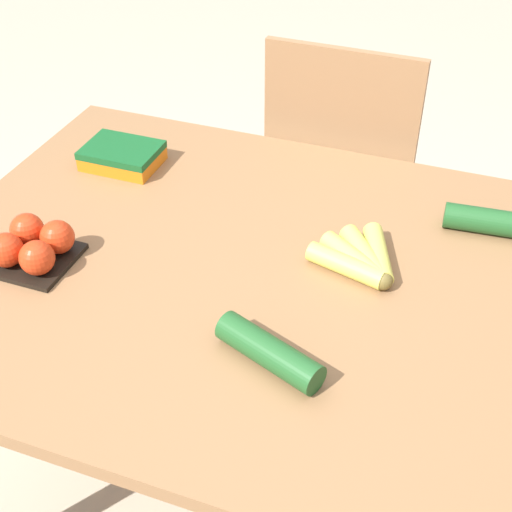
{
  "coord_description": "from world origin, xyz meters",
  "views": [
    {
      "loc": [
        0.35,
        -0.96,
        1.62
      ],
      "look_at": [
        0.0,
        0.0,
        0.81
      ],
      "focal_mm": 50.0,
      "sensor_mm": 36.0,
      "label": 1
    }
  ],
  "objects_px": {
    "carrot_bag": "(122,154)",
    "cucumber_near": "(269,352)",
    "chair": "(344,197)",
    "cucumber_far": "(493,222)",
    "tomato_pack": "(32,246)",
    "banana_bunch": "(362,260)"
  },
  "relations": [
    {
      "from": "tomato_pack",
      "to": "carrot_bag",
      "type": "bearing_deg",
      "value": 92.42
    },
    {
      "from": "carrot_bag",
      "to": "cucumber_near",
      "type": "height_order",
      "value": "cucumber_near"
    },
    {
      "from": "cucumber_near",
      "to": "carrot_bag",
      "type": "bearing_deg",
      "value": 137.91
    },
    {
      "from": "cucumber_far",
      "to": "banana_bunch",
      "type": "bearing_deg",
      "value": -137.58
    },
    {
      "from": "banana_bunch",
      "to": "cucumber_near",
      "type": "bearing_deg",
      "value": -105.74
    },
    {
      "from": "tomato_pack",
      "to": "cucumber_near",
      "type": "distance_m",
      "value": 0.51
    },
    {
      "from": "chair",
      "to": "cucumber_near",
      "type": "bearing_deg",
      "value": 96.98
    },
    {
      "from": "tomato_pack",
      "to": "carrot_bag",
      "type": "relative_size",
      "value": 0.86
    },
    {
      "from": "chair",
      "to": "cucumber_far",
      "type": "relative_size",
      "value": 5.11
    },
    {
      "from": "banana_bunch",
      "to": "tomato_pack",
      "type": "bearing_deg",
      "value": -161.6
    },
    {
      "from": "carrot_bag",
      "to": "cucumber_near",
      "type": "bearing_deg",
      "value": -42.09
    },
    {
      "from": "cucumber_near",
      "to": "chair",
      "type": "bearing_deg",
      "value": 95.86
    },
    {
      "from": "chair",
      "to": "cucumber_far",
      "type": "distance_m",
      "value": 0.65
    },
    {
      "from": "carrot_bag",
      "to": "cucumber_near",
      "type": "distance_m",
      "value": 0.69
    },
    {
      "from": "chair",
      "to": "cucumber_near",
      "type": "xyz_separation_m",
      "value": [
        0.09,
        -0.91,
        0.3
      ]
    },
    {
      "from": "tomato_pack",
      "to": "banana_bunch",
      "type": "bearing_deg",
      "value": 18.4
    },
    {
      "from": "carrot_bag",
      "to": "cucumber_near",
      "type": "xyz_separation_m",
      "value": [
        0.51,
        -0.46,
        -0.0
      ]
    },
    {
      "from": "banana_bunch",
      "to": "carrot_bag",
      "type": "relative_size",
      "value": 1.03
    },
    {
      "from": "tomato_pack",
      "to": "cucumber_near",
      "type": "xyz_separation_m",
      "value": [
        0.5,
        -0.09,
        -0.01
      ]
    },
    {
      "from": "tomato_pack",
      "to": "cucumber_far",
      "type": "bearing_deg",
      "value": 26.12
    },
    {
      "from": "chair",
      "to": "cucumber_far",
      "type": "xyz_separation_m",
      "value": [
        0.39,
        -0.43,
        0.3
      ]
    },
    {
      "from": "carrot_bag",
      "to": "tomato_pack",
      "type": "bearing_deg",
      "value": -87.58
    }
  ]
}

